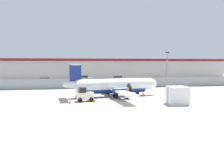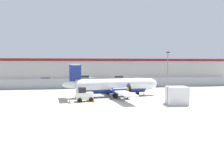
% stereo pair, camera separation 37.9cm
% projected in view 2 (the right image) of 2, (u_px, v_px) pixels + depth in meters
% --- Properties ---
extents(ground_plane, '(140.00, 140.00, 0.01)m').
position_uv_depth(ground_plane, '(125.00, 102.00, 28.60)').
color(ground_plane, '#ADA89E').
extents(perimeter_fence, '(98.00, 0.10, 2.10)m').
position_uv_depth(perimeter_fence, '(108.00, 83.00, 44.23)').
color(perimeter_fence, gray).
rests_on(perimeter_fence, ground).
extents(parking_lot_strip, '(98.00, 17.00, 0.12)m').
position_uv_depth(parking_lot_strip, '(102.00, 83.00, 55.63)').
color(parking_lot_strip, '#38383A').
rests_on(parking_lot_strip, ground).
extents(background_building, '(91.00, 8.10, 6.50)m').
position_uv_depth(background_building, '(96.00, 68.00, 73.51)').
color(background_building, beige).
rests_on(background_building, ground).
extents(commuter_airplane, '(14.90, 16.08, 4.92)m').
position_uv_depth(commuter_airplane, '(115.00, 86.00, 33.26)').
color(commuter_airplane, white).
rests_on(commuter_airplane, ground).
extents(baggage_tug, '(2.45, 1.62, 1.88)m').
position_uv_depth(baggage_tug, '(84.00, 95.00, 28.96)').
color(baggage_tug, silver).
rests_on(baggage_tug, ground).
extents(ground_crew_worker, '(0.42, 0.55, 1.70)m').
position_uv_depth(ground_crew_worker, '(128.00, 93.00, 30.48)').
color(ground_crew_worker, '#191E4C').
rests_on(ground_crew_worker, ground).
extents(cargo_container, '(2.54, 2.17, 2.20)m').
position_uv_depth(cargo_container, '(177.00, 95.00, 26.86)').
color(cargo_container, silver).
rests_on(cargo_container, ground).
extents(traffic_cone_near_left, '(0.36, 0.36, 0.64)m').
position_uv_depth(traffic_cone_near_left, '(94.00, 100.00, 28.31)').
color(traffic_cone_near_left, orange).
rests_on(traffic_cone_near_left, ground).
extents(traffic_cone_near_right, '(0.36, 0.36, 0.64)m').
position_uv_depth(traffic_cone_near_right, '(70.00, 101.00, 27.48)').
color(traffic_cone_near_right, orange).
rests_on(traffic_cone_near_right, ground).
extents(traffic_cone_far_left, '(0.36, 0.36, 0.64)m').
position_uv_depth(traffic_cone_far_left, '(76.00, 96.00, 31.86)').
color(traffic_cone_far_left, orange).
rests_on(traffic_cone_far_left, ground).
extents(traffic_cone_far_right, '(0.36, 0.36, 0.64)m').
position_uv_depth(traffic_cone_far_right, '(144.00, 94.00, 34.11)').
color(traffic_cone_far_right, orange).
rests_on(traffic_cone_far_right, ground).
extents(parked_car_0, '(4.37, 2.38, 1.58)m').
position_uv_depth(parked_car_0, '(45.00, 81.00, 51.33)').
color(parked_car_0, slate).
rests_on(parked_car_0, parking_lot_strip).
extents(parked_car_1, '(4.31, 2.23, 1.58)m').
position_uv_depth(parked_car_1, '(85.00, 78.00, 59.49)').
color(parked_car_1, silver).
rests_on(parked_car_1, parking_lot_strip).
extents(parked_car_2, '(4.39, 2.43, 1.58)m').
position_uv_depth(parked_car_2, '(119.00, 79.00, 57.34)').
color(parked_car_2, navy).
rests_on(parked_car_2, parking_lot_strip).
extents(parked_car_3, '(4.37, 2.38, 1.58)m').
position_uv_depth(parked_car_3, '(153.00, 80.00, 52.45)').
color(parked_car_3, navy).
rests_on(parked_car_3, parking_lot_strip).
extents(apron_light_pole, '(0.70, 0.30, 7.27)m').
position_uv_depth(apron_light_pole, '(168.00, 67.00, 42.70)').
color(apron_light_pole, slate).
rests_on(apron_light_pole, ground).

